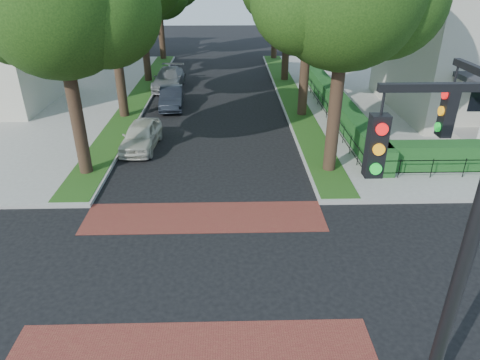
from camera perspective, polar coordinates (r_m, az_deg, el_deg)
name	(u,v)px	position (r m, az deg, el deg)	size (l,w,h in m)	color
ground	(200,272)	(13.61, -5.38, -12.08)	(120.00, 120.00, 0.00)	black
crosswalk_far	(205,217)	(16.22, -4.73, -4.95)	(9.00, 2.20, 0.01)	maroon
crosswalk_near	(192,356)	(11.31, -6.39, -22.28)	(9.00, 2.20, 0.01)	maroon
grass_strip_ne	(291,96)	(31.14, 6.85, 11.06)	(1.60, 29.80, 0.02)	#1B4313
grass_strip_nw	(139,97)	(31.48, -13.37, 10.70)	(1.60, 29.80, 0.02)	#1B4313
tree_left_near	(61,1)	(18.95, -22.76, 21.14)	(7.50, 6.45, 10.20)	black
hedge_main_road	(338,105)	(27.56, 12.87, 9.77)	(1.00, 18.00, 1.20)	#194A1D
fence_main_road	(324,107)	(27.42, 11.20, 9.52)	(0.06, 18.00, 0.90)	black
house_left_far	(48,7)	(45.77, -24.18, 20.32)	(10.00, 9.00, 10.14)	beige
traffic_signal	(459,214)	(8.23, 27.18, -4.04)	(2.17, 2.00, 8.00)	black
parked_car_front	(141,135)	(22.58, -13.04, 5.82)	(1.63, 4.05, 1.38)	beige
parked_car_middle	(172,98)	(28.99, -9.12, 10.79)	(1.44, 4.12, 1.36)	black
parked_car_rear	(169,79)	(33.92, -9.47, 13.20)	(2.06, 5.07, 1.47)	slate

